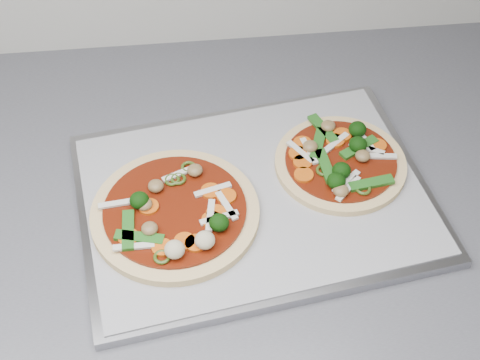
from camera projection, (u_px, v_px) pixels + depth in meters
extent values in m
cube|color=silver|center=(310.00, 338.00, 1.25)|extent=(3.60, 0.60, 0.86)
cube|color=#5D5D65|center=(335.00, 177.00, 0.91)|extent=(3.60, 0.60, 0.04)
cube|color=#939398|center=(254.00, 198.00, 0.85)|extent=(0.48, 0.38, 0.01)
cube|color=#9F9EA4|center=(254.00, 194.00, 0.85)|extent=(0.46, 0.37, 0.00)
cylinder|color=#E3C484|center=(175.00, 213.00, 0.82)|extent=(0.23, 0.23, 0.01)
cylinder|color=#681B09|center=(175.00, 209.00, 0.81)|extent=(0.20, 0.20, 0.00)
ellipsoid|color=olive|center=(150.00, 229.00, 0.78)|extent=(0.03, 0.03, 0.01)
cylinder|color=#D35F19|center=(196.00, 243.00, 0.77)|extent=(0.03, 0.03, 0.00)
cylinder|color=#D35F19|center=(216.00, 213.00, 0.80)|extent=(0.03, 0.03, 0.00)
cube|color=#226617|center=(139.00, 238.00, 0.78)|extent=(0.06, 0.03, 0.00)
cube|color=silver|center=(213.00, 190.00, 0.83)|extent=(0.05, 0.02, 0.00)
torus|color=#344A14|center=(189.00, 167.00, 0.85)|extent=(0.02, 0.02, 0.00)
ellipsoid|color=olive|center=(156.00, 186.00, 0.83)|extent=(0.03, 0.03, 0.01)
cube|color=silver|center=(180.00, 173.00, 0.85)|extent=(0.05, 0.03, 0.00)
torus|color=#344A14|center=(178.00, 179.00, 0.84)|extent=(0.02, 0.02, 0.00)
cylinder|color=#D35F19|center=(211.00, 191.00, 0.83)|extent=(0.03, 0.03, 0.00)
ellipsoid|color=beige|center=(205.00, 240.00, 0.77)|extent=(0.03, 0.03, 0.02)
cylinder|color=#D35F19|center=(212.00, 220.00, 0.80)|extent=(0.03, 0.03, 0.00)
cube|color=silver|center=(118.00, 203.00, 0.81)|extent=(0.05, 0.01, 0.00)
torus|color=#344A14|center=(162.00, 257.00, 0.76)|extent=(0.03, 0.03, 0.00)
torus|color=#344A14|center=(172.00, 180.00, 0.84)|extent=(0.03, 0.03, 0.00)
cube|color=silver|center=(227.00, 206.00, 0.81)|extent=(0.03, 0.05, 0.00)
ellipsoid|color=olive|center=(195.00, 170.00, 0.84)|extent=(0.03, 0.03, 0.01)
cylinder|color=#D35F19|center=(226.00, 196.00, 0.82)|extent=(0.03, 0.03, 0.00)
cube|color=silver|center=(210.00, 215.00, 0.80)|extent=(0.02, 0.05, 0.00)
cylinder|color=#D35F19|center=(185.00, 241.00, 0.77)|extent=(0.03, 0.03, 0.00)
cube|color=silver|center=(134.00, 247.00, 0.77)|extent=(0.05, 0.01, 0.00)
ellipsoid|color=olive|center=(144.00, 204.00, 0.81)|extent=(0.03, 0.03, 0.01)
cube|color=#226617|center=(128.00, 230.00, 0.79)|extent=(0.01, 0.06, 0.00)
cylinder|color=#D35F19|center=(149.00, 207.00, 0.81)|extent=(0.03, 0.03, 0.00)
ellipsoid|color=#0E3309|center=(219.00, 223.00, 0.78)|extent=(0.03, 0.03, 0.02)
cube|color=silver|center=(219.00, 218.00, 0.80)|extent=(0.05, 0.02, 0.00)
ellipsoid|color=#0E3309|center=(139.00, 200.00, 0.81)|extent=(0.03, 0.03, 0.02)
cylinder|color=#D35F19|center=(128.00, 237.00, 0.78)|extent=(0.03, 0.03, 0.00)
ellipsoid|color=beige|center=(175.00, 249.00, 0.76)|extent=(0.02, 0.02, 0.02)
cylinder|color=#D35F19|center=(162.00, 248.00, 0.77)|extent=(0.03, 0.03, 0.00)
cylinder|color=#E3C484|center=(340.00, 163.00, 0.87)|extent=(0.18, 0.18, 0.01)
cylinder|color=#681B09|center=(341.00, 160.00, 0.87)|extent=(0.15, 0.15, 0.00)
cylinder|color=#D35F19|center=(298.00, 154.00, 0.87)|extent=(0.03, 0.03, 0.00)
cube|color=#226617|center=(359.00, 147.00, 0.88)|extent=(0.06, 0.04, 0.00)
ellipsoid|color=#0E3309|center=(342.00, 170.00, 0.84)|extent=(0.03, 0.03, 0.02)
ellipsoid|color=olive|center=(363.00, 156.00, 0.86)|extent=(0.03, 0.03, 0.01)
cube|color=silver|center=(300.00, 152.00, 0.87)|extent=(0.03, 0.04, 0.00)
cube|color=#226617|center=(318.00, 143.00, 0.88)|extent=(0.03, 0.06, 0.00)
cube|color=#226617|center=(371.00, 183.00, 0.84)|extent=(0.06, 0.02, 0.00)
cube|color=silver|center=(346.00, 182.00, 0.84)|extent=(0.04, 0.04, 0.00)
cube|color=silver|center=(378.00, 156.00, 0.87)|extent=(0.05, 0.01, 0.00)
torus|color=#344A14|center=(335.00, 176.00, 0.85)|extent=(0.03, 0.03, 0.00)
cylinder|color=#D35F19|center=(335.00, 141.00, 0.89)|extent=(0.03, 0.03, 0.00)
cube|color=#226617|center=(325.00, 166.00, 0.86)|extent=(0.02, 0.06, 0.00)
cube|color=silver|center=(348.00, 188.00, 0.83)|extent=(0.04, 0.04, 0.00)
torus|color=#344A14|center=(363.00, 189.00, 0.83)|extent=(0.02, 0.02, 0.00)
ellipsoid|color=olive|center=(341.00, 190.00, 0.82)|extent=(0.03, 0.03, 0.01)
cube|color=#226617|center=(323.00, 129.00, 0.90)|extent=(0.03, 0.06, 0.00)
torus|color=#344A14|center=(357.00, 143.00, 0.89)|extent=(0.03, 0.03, 0.00)
cube|color=silver|center=(309.00, 151.00, 0.88)|extent=(0.02, 0.05, 0.00)
torus|color=#344A14|center=(323.00, 170.00, 0.85)|extent=(0.03, 0.03, 0.00)
ellipsoid|color=#0E3309|center=(357.00, 129.00, 0.89)|extent=(0.03, 0.03, 0.02)
ellipsoid|color=olive|center=(328.00, 126.00, 0.90)|extent=(0.02, 0.02, 0.01)
cylinder|color=#D35F19|center=(303.00, 162.00, 0.86)|extent=(0.04, 0.04, 0.00)
ellipsoid|color=#0E3309|center=(358.00, 144.00, 0.87)|extent=(0.03, 0.03, 0.02)
cube|color=silver|center=(336.00, 143.00, 0.89)|extent=(0.04, 0.04, 0.00)
cube|color=silver|center=(364.00, 139.00, 0.89)|extent=(0.02, 0.05, 0.00)
cube|color=silver|center=(367.00, 148.00, 0.88)|extent=(0.05, 0.03, 0.00)
cylinder|color=#D35F19|center=(304.00, 175.00, 0.85)|extent=(0.03, 0.03, 0.00)
cylinder|color=#D35F19|center=(342.00, 135.00, 0.90)|extent=(0.03, 0.03, 0.00)
ellipsoid|color=#0E3309|center=(336.00, 181.00, 0.83)|extent=(0.03, 0.03, 0.02)
ellipsoid|color=olive|center=(310.00, 146.00, 0.88)|extent=(0.03, 0.03, 0.01)
cylinder|color=#D35F19|center=(303.00, 143.00, 0.89)|extent=(0.03, 0.03, 0.00)
cylinder|color=#D35F19|center=(377.00, 146.00, 0.88)|extent=(0.03, 0.03, 0.00)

